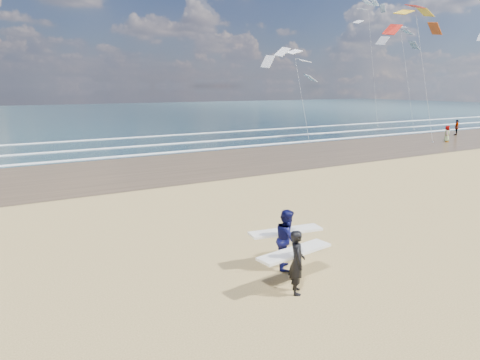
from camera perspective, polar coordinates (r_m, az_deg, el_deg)
wet_sand_strip at (r=37.59m, az=14.59°, el=4.25°), size 220.00×12.00×0.01m
ocean at (r=84.71m, az=-12.25°, el=8.70°), size 220.00×100.00×0.02m
foam_breakers at (r=45.24m, az=5.55°, el=5.96°), size 220.00×11.70×0.05m
surfer_near at (r=10.93m, az=7.56°, el=-10.55°), size 2.25×1.11×1.64m
surfer_far at (r=12.28m, az=6.30°, el=-7.75°), size 2.25×1.30×1.72m
beachgoer_0 at (r=44.26m, az=25.89°, el=5.57°), size 0.88×0.78×1.52m
beachgoer_1 at (r=50.80m, az=26.91°, el=6.26°), size 1.00×0.91×1.63m
kite_0 at (r=45.31m, az=22.98°, el=15.50°), size 7.28×4.90×13.91m
kite_1 at (r=42.67m, az=7.88°, el=12.97°), size 6.48×4.81×9.65m
kite_2 at (r=57.34m, az=21.16°, el=14.34°), size 6.77×4.85×13.51m
kite_5 at (r=60.44m, az=17.17°, el=15.71°), size 5.75×4.73×16.89m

